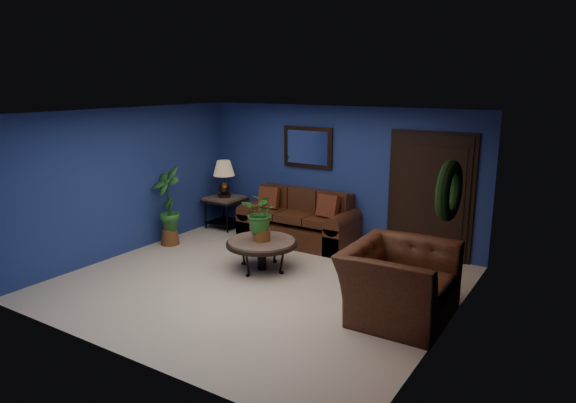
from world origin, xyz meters
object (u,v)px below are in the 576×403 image
Objects in this scene: sofa at (300,224)px; table_lamp at (224,174)px; end_table at (225,204)px; coffee_table at (262,244)px; side_chair at (337,217)px; armchair at (399,282)px.

table_lamp reaches higher than sofa.
end_table is 0.98× the size of table_lamp.
side_chair is (0.50, 1.63, 0.14)m from coffee_table.
table_lamp reaches higher than armchair.
end_table is at bearing 142.32° from coffee_table.
sofa is 1.93m from table_lamp.
sofa is 3.04× the size of table_lamp.
end_table is at bearing -178.97° from sofa.
coffee_table is 1.71m from side_chair.
sofa is at bearing 1.03° from end_table.
table_lamp reaches higher than end_table.
end_table is 0.71× the size of side_chair.
table_lamp is at bearing 0.00° from end_table.
sofa is 2.18× the size of side_chair.
table_lamp is (-2.02, 1.56, 0.68)m from coffee_table.
end_table is at bearing 64.90° from armchair.
sofa is 1.78m from end_table.
end_table reaches higher than coffee_table.
end_table is 4.88m from armchair.
coffee_table is (0.25, -1.59, 0.10)m from sofa.
side_chair reaches higher than coffee_table.
coffee_table is 2.55m from end_table.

